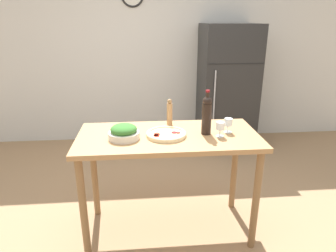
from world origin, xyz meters
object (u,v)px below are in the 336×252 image
(wine_bottle, at_px, (207,114))
(homemade_pizza, at_px, (166,134))
(wine_glass_near, at_px, (220,127))
(pepper_mill, at_px, (170,113))
(wine_glass_far, at_px, (228,123))
(refrigerator, at_px, (227,87))
(salad_bowl, at_px, (124,132))

(wine_bottle, xyz_separation_m, homemade_pizza, (-0.32, -0.02, -0.15))
(wine_glass_near, height_order, pepper_mill, pepper_mill)
(wine_glass_far, relative_size, homemade_pizza, 0.38)
(wine_bottle, distance_m, pepper_mill, 0.36)
(refrigerator, relative_size, pepper_mill, 7.33)
(wine_glass_far, distance_m, salad_bowl, 0.83)
(wine_glass_near, bearing_deg, wine_bottle, 145.01)
(salad_bowl, bearing_deg, pepper_mill, 36.20)
(wine_bottle, relative_size, homemade_pizza, 1.13)
(wine_bottle, height_order, pepper_mill, wine_bottle)
(salad_bowl, distance_m, homemade_pizza, 0.33)
(wine_bottle, bearing_deg, pepper_mill, 139.62)
(pepper_mill, xyz_separation_m, homemade_pizza, (-0.05, -0.25, -0.10))
(wine_glass_near, bearing_deg, wine_glass_far, 43.57)
(wine_glass_near, xyz_separation_m, pepper_mill, (-0.36, 0.30, 0.03))
(homemade_pizza, bearing_deg, salad_bowl, -175.63)
(wine_glass_near, xyz_separation_m, homemade_pizza, (-0.41, 0.05, -0.06))
(refrigerator, distance_m, homemade_pizza, 2.14)
(refrigerator, bearing_deg, wine_glass_far, -105.55)
(wine_glass_far, bearing_deg, refrigerator, 74.45)
(refrigerator, relative_size, homemade_pizza, 5.44)
(wine_bottle, relative_size, pepper_mill, 1.53)
(refrigerator, height_order, wine_bottle, refrigerator)
(refrigerator, height_order, wine_glass_near, refrigerator)
(salad_bowl, xyz_separation_m, homemade_pizza, (0.32, 0.02, -0.04))
(pepper_mill, height_order, homemade_pizza, pepper_mill)
(refrigerator, xyz_separation_m, wine_bottle, (-0.70, -1.87, 0.21))
(wine_glass_near, distance_m, wine_glass_far, 0.12)
(homemade_pizza, bearing_deg, pepper_mill, 78.72)
(refrigerator, bearing_deg, wine_bottle, -110.48)
(refrigerator, relative_size, wine_glass_far, 14.47)
(wine_glass_near, height_order, homemade_pizza, wine_glass_near)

